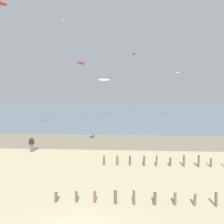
{
  "coord_description": "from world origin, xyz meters",
  "views": [
    {
      "loc": [
        2.2,
        -9.17,
        7.09
      ],
      "look_at": [
        1.04,
        10.87,
        4.98
      ],
      "focal_mm": 36.07,
      "sensor_mm": 36.0,
      "label": 1
    }
  ],
  "objects_px": {
    "kite_aloft_1": "(104,80)",
    "kite_aloft_5": "(134,54)",
    "person_mid_beach": "(32,144)",
    "kite_aloft_4": "(178,73)",
    "kite_aloft_2": "(64,22)",
    "kite_aloft_3": "(81,63)"
  },
  "relations": [
    {
      "from": "kite_aloft_1",
      "to": "kite_aloft_2",
      "type": "bearing_deg",
      "value": 56.59
    },
    {
      "from": "kite_aloft_2",
      "to": "kite_aloft_3",
      "type": "relative_size",
      "value": 1.0
    },
    {
      "from": "person_mid_beach",
      "to": "kite_aloft_4",
      "type": "height_order",
      "value": "kite_aloft_4"
    },
    {
      "from": "kite_aloft_3",
      "to": "kite_aloft_5",
      "type": "bearing_deg",
      "value": 175.94
    },
    {
      "from": "kite_aloft_1",
      "to": "kite_aloft_4",
      "type": "height_order",
      "value": "kite_aloft_4"
    },
    {
      "from": "kite_aloft_2",
      "to": "kite_aloft_3",
      "type": "height_order",
      "value": "kite_aloft_2"
    },
    {
      "from": "kite_aloft_3",
      "to": "kite_aloft_5",
      "type": "distance_m",
      "value": 33.76
    },
    {
      "from": "kite_aloft_4",
      "to": "kite_aloft_5",
      "type": "distance_m",
      "value": 11.27
    },
    {
      "from": "person_mid_beach",
      "to": "kite_aloft_3",
      "type": "relative_size",
      "value": 0.85
    },
    {
      "from": "kite_aloft_1",
      "to": "kite_aloft_4",
      "type": "bearing_deg",
      "value": 178.98
    },
    {
      "from": "kite_aloft_2",
      "to": "kite_aloft_1",
      "type": "bearing_deg",
      "value": 148.03
    },
    {
      "from": "person_mid_beach",
      "to": "kite_aloft_1",
      "type": "height_order",
      "value": "kite_aloft_1"
    },
    {
      "from": "kite_aloft_1",
      "to": "kite_aloft_5",
      "type": "relative_size",
      "value": 1.01
    },
    {
      "from": "kite_aloft_2",
      "to": "kite_aloft_4",
      "type": "bearing_deg",
      "value": 114.08
    },
    {
      "from": "kite_aloft_2",
      "to": "kite_aloft_5",
      "type": "distance_m",
      "value": 18.98
    },
    {
      "from": "person_mid_beach",
      "to": "kite_aloft_5",
      "type": "bearing_deg",
      "value": 68.1
    },
    {
      "from": "kite_aloft_1",
      "to": "kite_aloft_4",
      "type": "distance_m",
      "value": 17.03
    },
    {
      "from": "kite_aloft_2",
      "to": "kite_aloft_4",
      "type": "relative_size",
      "value": 0.87
    },
    {
      "from": "person_mid_beach",
      "to": "kite_aloft_3",
      "type": "distance_m",
      "value": 10.71
    },
    {
      "from": "kite_aloft_3",
      "to": "kite_aloft_4",
      "type": "relative_size",
      "value": 0.87
    },
    {
      "from": "kite_aloft_1",
      "to": "kite_aloft_5",
      "type": "distance_m",
      "value": 9.67
    },
    {
      "from": "kite_aloft_4",
      "to": "kite_aloft_5",
      "type": "xyz_separation_m",
      "value": [
        -10.01,
        2.19,
        4.68
      ]
    }
  ]
}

